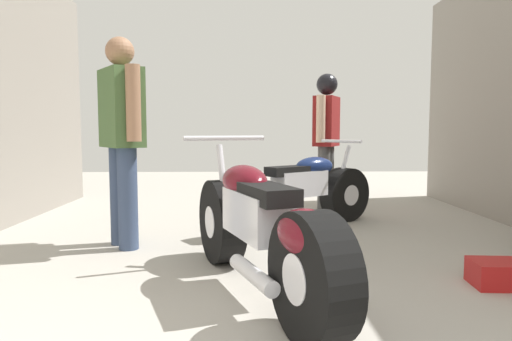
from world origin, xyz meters
TOP-DOWN VIEW (x-y plane):
  - ground_plane at (0.00, 3.19)m, footprint 15.34×15.34m
  - motorcycle_maroon_cruiser at (-0.08, 2.51)m, footprint 0.96×2.01m
  - motorcycle_black_naked at (0.36, 4.41)m, footprint 1.69×1.27m
  - mechanic_in_blue at (-1.21, 3.72)m, footprint 0.49×0.66m
  - mechanic_with_helmet at (0.86, 5.56)m, footprint 0.40×0.65m
  - red_toolbox at (1.50, 2.63)m, footprint 0.40×0.30m

SIDE VIEW (x-z plane):
  - ground_plane at x=0.00m, z-range 0.00..0.00m
  - red_toolbox at x=1.50m, z-range 0.00..0.16m
  - motorcycle_black_naked at x=0.36m, z-range -0.07..0.83m
  - motorcycle_maroon_cruiser at x=-0.08m, z-range -0.08..0.89m
  - mechanic_in_blue at x=-1.21m, z-range 0.12..1.91m
  - mechanic_with_helmet at x=0.86m, z-range 0.17..1.88m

